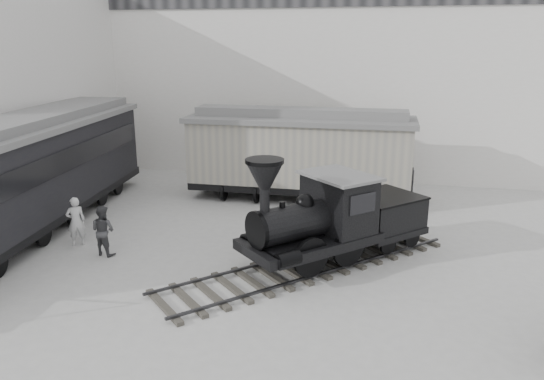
% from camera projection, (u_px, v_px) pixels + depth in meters
% --- Properties ---
extents(ground, '(90.00, 90.00, 0.00)m').
position_uv_depth(ground, '(260.00, 317.00, 13.02)').
color(ground, '#9E9E9B').
extents(north_wall, '(34.00, 2.51, 11.00)m').
position_uv_depth(north_wall, '(334.00, 62.00, 25.57)').
color(north_wall, silver).
rests_on(north_wall, ground).
extents(west_pavilion, '(7.00, 12.11, 9.00)m').
position_uv_depth(west_pavilion, '(4.00, 87.00, 24.21)').
color(west_pavilion, silver).
rests_on(west_pavilion, ground).
extents(locomotive, '(8.25, 8.40, 3.42)m').
position_uv_depth(locomotive, '(329.00, 223.00, 15.89)').
color(locomotive, '#292621').
rests_on(locomotive, ground).
extents(boxcar, '(9.47, 3.04, 3.87)m').
position_uv_depth(boxcar, '(300.00, 152.00, 22.27)').
color(boxcar, black).
rests_on(boxcar, ground).
extents(passenger_coach, '(4.31, 14.32, 3.78)m').
position_uv_depth(passenger_coach, '(31.00, 172.00, 18.58)').
color(passenger_coach, black).
rests_on(passenger_coach, ground).
extents(visitor_a, '(0.71, 0.68, 1.65)m').
position_uv_depth(visitor_a, '(76.00, 221.00, 17.41)').
color(visitor_a, silver).
rests_on(visitor_a, ground).
extents(visitor_b, '(0.89, 0.76, 1.61)m').
position_uv_depth(visitor_b, '(103.00, 230.00, 16.62)').
color(visitor_b, '#3A3A3D').
rests_on(visitor_b, ground).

